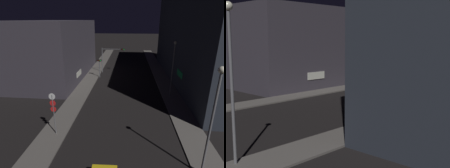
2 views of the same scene
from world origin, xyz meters
TOP-DOWN VIEW (x-y plane):
  - sidewalk_left at (-6.84, 31.82)m, footprint 2.73×67.64m
  - sidewalk_right at (6.84, 31.82)m, footprint 2.73×67.64m
  - building_facade_left at (-14.12, 32.25)m, footprint 11.93×23.00m
  - building_facade_right at (13.54, 32.38)m, footprint 10.76×35.67m
  - traffic_light_overhead at (-3.37, 35.53)m, footprint 4.78×0.41m
  - traffic_light_left_kerb at (-5.22, 31.80)m, footprint 0.80×0.42m
  - sign_pole_left at (-6.52, 12.50)m, footprint 0.62×0.10m
  - street_lamp_near_block at (6.00, 8.63)m, footprint 0.45×0.45m
  - street_lamp_far_block at (6.52, 23.12)m, footprint 0.39×0.39m

SIDE VIEW (x-z plane):
  - sidewalk_left at x=-6.84m, z-range 0.00..0.13m
  - sidewalk_right at x=6.84m, z-range 0.00..0.13m
  - traffic_light_left_kerb at x=-5.22m, z-range 0.80..4.43m
  - sign_pole_left at x=-6.52m, z-range 0.60..4.88m
  - traffic_light_overhead at x=-3.37m, z-range 1.20..6.44m
  - street_lamp_far_block at x=6.52m, z-range 0.84..8.80m
  - street_lamp_near_block at x=6.00m, z-range 1.19..9.26m
  - building_facade_left at x=-14.12m, z-range 0.00..10.61m
  - building_facade_right at x=13.54m, z-range 0.00..16.73m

